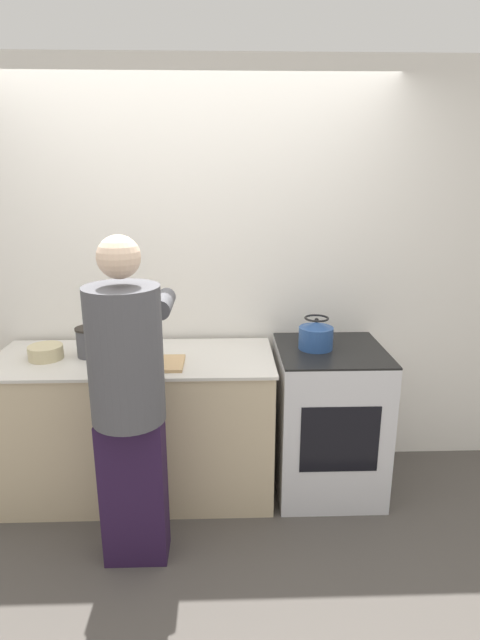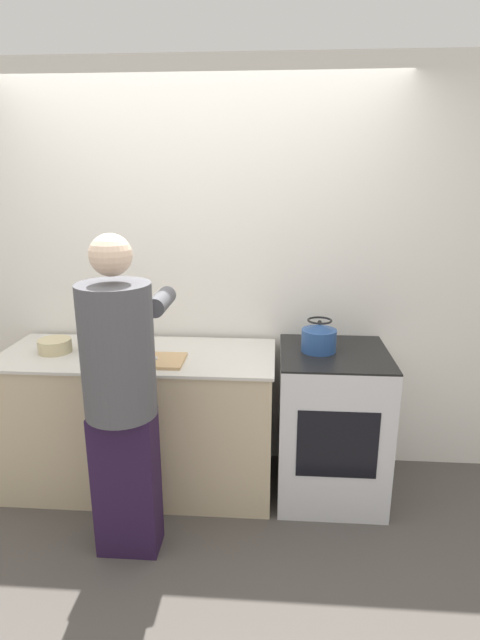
{
  "view_description": "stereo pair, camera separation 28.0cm",
  "coord_description": "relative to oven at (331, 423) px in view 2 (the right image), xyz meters",
  "views": [
    {
      "loc": [
        0.2,
        -2.46,
        1.91
      ],
      "look_at": [
        0.29,
        0.23,
        1.14
      ],
      "focal_mm": 28.0,
      "sensor_mm": 36.0,
      "label": 1
    },
    {
      "loc": [
        0.48,
        -2.46,
        1.91
      ],
      "look_at": [
        0.29,
        0.23,
        1.14
      ],
      "focal_mm": 28.0,
      "sensor_mm": 36.0,
      "label": 2
    }
  ],
  "objects": [
    {
      "name": "ground_plane",
      "position": [
        -0.84,
        -0.32,
        -0.46
      ],
      "size": [
        12.0,
        12.0,
        0.0
      ],
      "primitive_type": "plane",
      "color": "#4C4742"
    },
    {
      "name": "cutting_board",
      "position": [
        -1.07,
        -0.14,
        0.43
      ],
      "size": [
        0.39,
        0.25,
        0.02
      ],
      "color": "tan",
      "rests_on": "counter"
    },
    {
      "name": "kettle",
      "position": [
        -0.1,
        0.01,
        0.54
      ],
      "size": [
        0.2,
        0.2,
        0.19
      ],
      "color": "#284C8C",
      "rests_on": "oven"
    },
    {
      "name": "knife",
      "position": [
        -1.12,
        -0.15,
        0.45
      ],
      "size": [
        0.2,
        0.07,
        0.01
      ],
      "rotation": [
        0.0,
        0.0,
        0.19
      ],
      "color": "silver",
      "rests_on": "cutting_board"
    },
    {
      "name": "oven",
      "position": [
        0.0,
        0.0,
        0.0
      ],
      "size": [
        0.63,
        0.65,
        0.92
      ],
      "color": "silver",
      "rests_on": "ground_plane"
    },
    {
      "name": "canister_jar",
      "position": [
        -1.43,
        0.03,
        0.51
      ],
      "size": [
        0.17,
        0.17,
        0.18
      ],
      "color": "#4C4C51",
      "rests_on": "counter"
    },
    {
      "name": "person",
      "position": [
        -1.1,
        -0.58,
        0.44
      ],
      "size": [
        0.4,
        0.63,
        1.67
      ],
      "color": "#271534",
      "rests_on": "ground_plane"
    },
    {
      "name": "counter",
      "position": [
        -1.18,
        -0.0,
        -0.02
      ],
      "size": [
        1.66,
        0.67,
        0.89
      ],
      "color": "#C6B28E",
      "rests_on": "ground_plane"
    },
    {
      "name": "bowl_prep",
      "position": [
        -1.68,
        -0.01,
        0.46
      ],
      "size": [
        0.2,
        0.2,
        0.08
      ],
      "color": "#C6B789",
      "rests_on": "counter"
    },
    {
      "name": "wall_back",
      "position": [
        -0.84,
        0.39,
        0.84
      ],
      "size": [
        8.0,
        0.05,
        2.6
      ],
      "color": "white",
      "rests_on": "ground_plane"
    }
  ]
}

